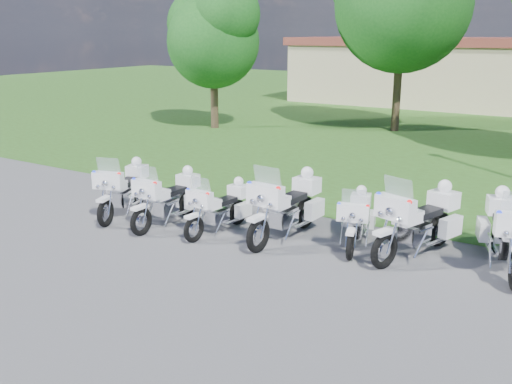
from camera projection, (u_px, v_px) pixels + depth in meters
The scene contains 11 objects.
ground at pixel (265, 257), 11.58m from camera, with size 100.00×100.00×0.00m, color #59595E.
grass_lawn at pixel (505, 110), 33.52m from camera, with size 100.00×48.00×0.01m, color #32561B.
motorcycle_0 at pixel (124, 188), 14.17m from camera, with size 1.25×2.31×1.60m.
motorcycle_1 at pixel (169, 197), 13.46m from camera, with size 0.77×2.33×1.56m.
motorcycle_2 at pixel (220, 207), 12.94m from camera, with size 0.80×2.11×1.42m.
motorcycle_3 at pixel (287, 205), 12.53m from camera, with size 0.95×2.65×1.78m.
motorcycle_4 at pixel (357, 219), 12.12m from camera, with size 1.04×2.05×1.41m.
motorcycle_5 at pixel (419, 220), 11.52m from camera, with size 1.37×2.56×1.78m.
motorcycle_6 at pixel (507, 232), 10.92m from camera, with size 1.39×2.49×1.74m.
tree_0 at pixel (213, 33), 26.15m from camera, with size 4.98×4.25×6.65m.
building_west at pixel (412, 70), 36.87m from camera, with size 14.56×8.32×4.10m.
Camera 1 is at (5.62, -9.21, 4.41)m, focal length 40.00 mm.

